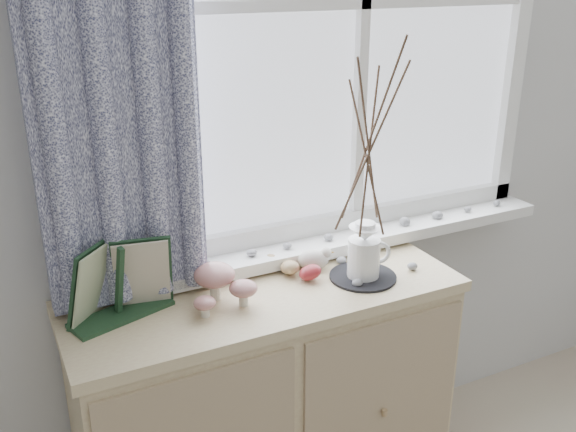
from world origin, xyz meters
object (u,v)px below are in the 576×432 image
object	(u,v)px
botanical_book	(121,283)
twig_pitcher	(369,143)
sideboard	(268,408)
toadstool_cluster	(220,282)

from	to	relation	value
botanical_book	twig_pitcher	bearing A→B (deg)	-23.27
sideboard	toadstool_cluster	bearing A→B (deg)	179.86
sideboard	twig_pitcher	xyz separation A→B (m)	(0.31, -0.05, 0.86)
botanical_book	twig_pitcher	xyz separation A→B (m)	(0.73, -0.07, 0.32)
sideboard	twig_pitcher	size ratio (longest dim) A/B	1.59
sideboard	botanical_book	size ratio (longest dim) A/B	3.62
twig_pitcher	toadstool_cluster	bearing A→B (deg)	-162.76
sideboard	toadstool_cluster	size ratio (longest dim) A/B	6.23
botanical_book	toadstool_cluster	world-z (taller)	botanical_book
toadstool_cluster	sideboard	bearing A→B (deg)	-0.14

